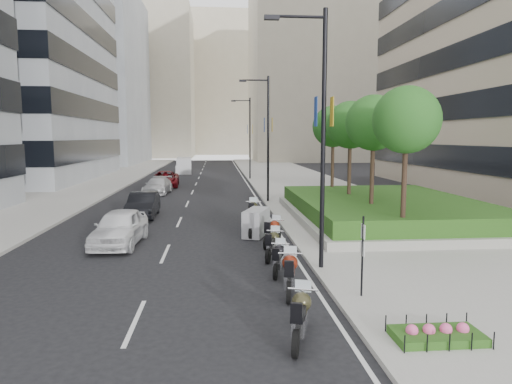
{
  "coord_description": "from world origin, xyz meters",
  "views": [
    {
      "loc": [
        0.65,
        -14.49,
        4.74
      ],
      "look_at": [
        2.59,
        8.11,
        2.0
      ],
      "focal_mm": 32.0,
      "sensor_mm": 36.0,
      "label": 1
    }
  ],
  "objects": [
    {
      "name": "planter",
      "position": [
        10.0,
        10.0,
        0.35
      ],
      "size": [
        10.0,
        14.0,
        0.4
      ],
      "primitive_type": "cube",
      "color": "#99988E",
      "rests_on": "sidewalk_right"
    },
    {
      "name": "motorcycle_4",
      "position": [
        3.05,
        4.93,
        0.58
      ],
      "size": [
        1.09,
        2.04,
        1.09
      ],
      "rotation": [
        0.0,
        0.0,
        1.13
      ],
      "color": "black",
      "rests_on": "ground"
    },
    {
      "name": "car_d",
      "position": [
        -4.31,
        29.48,
        0.75
      ],
      "size": [
        2.74,
        5.5,
        1.5
      ],
      "primitive_type": "imported",
      "rotation": [
        0.0,
        0.0,
        0.05
      ],
      "color": "#590A0F",
      "rests_on": "ground"
    },
    {
      "name": "sidewalk_right",
      "position": [
        9.0,
        30.0,
        0.07
      ],
      "size": [
        10.0,
        100.0,
        0.15
      ],
      "primitive_type": "cube",
      "color": "#9E9B93",
      "rests_on": "ground"
    },
    {
      "name": "delivery_van",
      "position": [
        -3.7,
        45.98,
        0.96
      ],
      "size": [
        2.17,
        5.02,
        2.06
      ],
      "rotation": [
        0.0,
        0.0,
        0.06
      ],
      "color": "silver",
      "rests_on": "ground"
    },
    {
      "name": "motorcycle_3",
      "position": [
        2.79,
        2.85,
        0.55
      ],
      "size": [
        0.9,
        1.98,
        1.03
      ],
      "rotation": [
        0.0,
        0.0,
        1.23
      ],
      "color": "black",
      "rests_on": "ground"
    },
    {
      "name": "car_b",
      "position": [
        -3.75,
        12.7,
        0.73
      ],
      "size": [
        1.6,
        4.46,
        1.46
      ],
      "primitive_type": "imported",
      "rotation": [
        0.0,
        0.0,
        0.01
      ],
      "color": "black",
      "rests_on": "ground"
    },
    {
      "name": "lane_centre",
      "position": [
        -1.5,
        30.0,
        0.01
      ],
      "size": [
        0.12,
        100.0,
        0.01
      ],
      "primitive_type": "cube",
      "color": "silver",
      "rests_on": "ground"
    },
    {
      "name": "tree_1",
      "position": [
        8.5,
        8.0,
        5.42
      ],
      "size": [
        2.8,
        2.8,
        6.3
      ],
      "color": "#332319",
      "rests_on": "planter"
    },
    {
      "name": "ground",
      "position": [
        0.0,
        0.0,
        0.0
      ],
      "size": [
        160.0,
        160.0,
        0.0
      ],
      "primitive_type": "plane",
      "color": "black",
      "rests_on": "ground"
    },
    {
      "name": "hedge",
      "position": [
        10.0,
        10.0,
        0.95
      ],
      "size": [
        9.4,
        13.4,
        0.8
      ],
      "primitive_type": "cube",
      "color": "#203E11",
      "rests_on": "planter"
    },
    {
      "name": "motorcycle_2",
      "position": [
        2.76,
        0.87,
        0.52
      ],
      "size": [
        0.77,
        1.91,
        0.97
      ],
      "rotation": [
        0.0,
        0.0,
        1.3
      ],
      "color": "black",
      "rests_on": "ground"
    },
    {
      "name": "motorcycle_6",
      "position": [
        2.55,
        9.77,
        0.65
      ],
      "size": [
        0.82,
        2.45,
        1.22
      ],
      "rotation": [
        0.0,
        0.0,
        1.42
      ],
      "color": "black",
      "rests_on": "ground"
    },
    {
      "name": "tree_2",
      "position": [
        8.5,
        12.0,
        5.42
      ],
      "size": [
        2.8,
        2.8,
        6.3
      ],
      "color": "#332319",
      "rests_on": "planter"
    },
    {
      "name": "building_cream_left",
      "position": [
        -18.0,
        100.0,
        17.0
      ],
      "size": [
        26.0,
        24.0,
        34.0
      ],
      "primitive_type": "cube",
      "color": "#B7AD93",
      "rests_on": "ground"
    },
    {
      "name": "car_a",
      "position": [
        -3.65,
        5.67,
        0.79
      ],
      "size": [
        2.12,
        4.73,
        1.58
      ],
      "primitive_type": "imported",
      "rotation": [
        0.0,
        0.0,
        -0.05
      ],
      "color": "white",
      "rests_on": "ground"
    },
    {
      "name": "tree_3",
      "position": [
        8.5,
        16.0,
        5.42
      ],
      "size": [
        2.8,
        2.8,
        6.3
      ],
      "color": "#332319",
      "rests_on": "planter"
    },
    {
      "name": "parking_sign",
      "position": [
        4.8,
        -2.0,
        1.46
      ],
      "size": [
        0.06,
        0.32,
        2.5
      ],
      "color": "black",
      "rests_on": "ground"
    },
    {
      "name": "motorcycle_1",
      "position": [
        2.82,
        -1.19,
        0.61
      ],
      "size": [
        0.76,
        2.27,
        1.14
      ],
      "rotation": [
        0.0,
        0.0,
        1.38
      ],
      "color": "black",
      "rests_on": "ground"
    },
    {
      "name": "flower_bed",
      "position": [
        5.6,
        -5.0,
        0.25
      ],
      "size": [
        2.0,
        1.0,
        0.2
      ],
      "primitive_type": "cube",
      "color": "#203E11",
      "rests_on": "sidewalk_right"
    },
    {
      "name": "lamp_post_2",
      "position": [
        4.14,
        36.0,
        5.07
      ],
      "size": [
        2.34,
        0.45,
        9.0
      ],
      "color": "black",
      "rests_on": "ground"
    },
    {
      "name": "lamp_post_0",
      "position": [
        4.14,
        1.0,
        5.07
      ],
      "size": [
        2.34,
        0.45,
        9.0
      ],
      "color": "black",
      "rests_on": "ground"
    },
    {
      "name": "tree_0",
      "position": [
        8.5,
        4.0,
        5.42
      ],
      "size": [
        2.8,
        2.8,
        6.3
      ],
      "color": "#332319",
      "rests_on": "planter"
    },
    {
      "name": "sidewalk_left",
      "position": [
        -12.0,
        30.0,
        0.07
      ],
      "size": [
        8.0,
        100.0,
        0.15
      ],
      "primitive_type": "cube",
      "color": "#9E9B93",
      "rests_on": "ground"
    },
    {
      "name": "motorcycle_5",
      "position": [
        2.51,
        7.04,
        0.64
      ],
      "size": [
        1.53,
        2.29,
        1.29
      ],
      "rotation": [
        0.0,
        0.0,
        1.23
      ],
      "color": "black",
      "rests_on": "ground"
    },
    {
      "name": "building_cream_centre",
      "position": [
        2.0,
        120.0,
        19.0
      ],
      "size": [
        30.0,
        24.0,
        38.0
      ],
      "primitive_type": "cube",
      "color": "#B7AD93",
      "rests_on": "ground"
    },
    {
      "name": "car_c",
      "position": [
        -4.32,
        24.01,
        0.68
      ],
      "size": [
        2.26,
        4.82,
        1.36
      ],
      "primitive_type": "imported",
      "rotation": [
        0.0,
        0.0,
        -0.08
      ],
      "color": "#B0B0B2",
      "rests_on": "ground"
    },
    {
      "name": "motorcycle_0",
      "position": [
        2.55,
        -4.43,
        0.59
      ],
      "size": [
        0.9,
        2.14,
        1.09
      ],
      "rotation": [
        0.0,
        0.0,
        1.27
      ],
      "color": "black",
      "rests_on": "ground"
    },
    {
      "name": "lamp_post_1",
      "position": [
        4.14,
        18.0,
        5.07
      ],
      "size": [
        2.34,
        0.45,
        9.0
      ],
      "color": "black",
      "rests_on": "ground"
    },
    {
      "name": "building_grey_far",
      "position": [
        -24.0,
        70.0,
        15.0
      ],
      "size": [
        22.0,
        26.0,
        30.0
      ],
      "primitive_type": "cube",
      "color": "gray",
      "rests_on": "ground"
    },
    {
      "name": "building_cream_right",
      "position": [
        22.0,
        80.0,
        18.0
      ],
      "size": [
        28.0,
        24.0,
        36.0
      ],
      "primitive_type": "cube",
      "color": "#B7AD93",
      "rests_on": "ground"
    },
    {
      "name": "lane_edge",
      "position": [
        3.7,
        30.0,
        0.01
      ],
      "size": [
        0.12,
        100.0,
        0.01
      ],
      "primitive_type": "cube",
      "color": "silver",
      "rests_on": "ground"
    }
  ]
}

